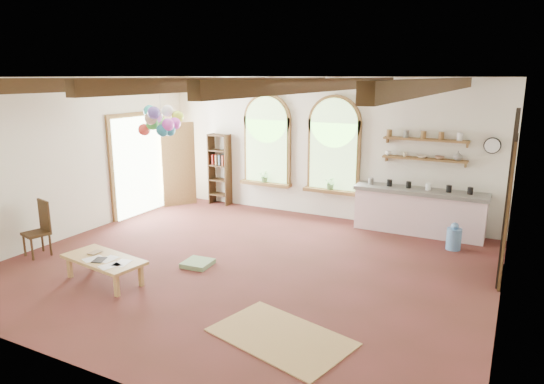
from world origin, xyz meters
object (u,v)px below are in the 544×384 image
Objects in this scene: kitchen_counter at (419,211)px; coffee_table at (104,261)px; balloon_cluster at (161,121)px; side_chair at (38,240)px.

kitchen_counter is 1.80× the size of coffee_table.
coffee_table is 1.29× the size of balloon_cluster.
side_chair is at bearing -142.74° from kitchen_counter.
balloon_cluster is (-4.71, -2.40, 1.86)m from kitchen_counter.
side_chair reaches higher than kitchen_counter.
balloon_cluster reaches higher than kitchen_counter.
kitchen_counter is 6.26m from coffee_table.
balloon_cluster reaches higher than coffee_table.
balloon_cluster is at bearing 59.80° from side_chair.
kitchen_counter reaches higher than coffee_table.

